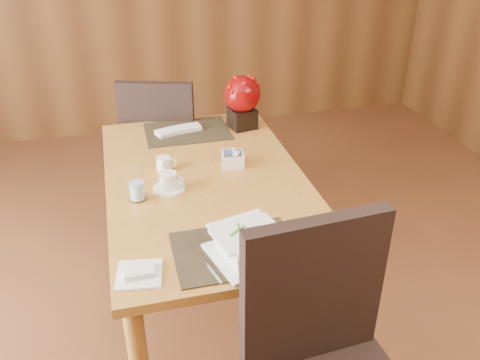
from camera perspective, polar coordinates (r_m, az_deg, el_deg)
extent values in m
cube|color=#BB8134|center=(2.33, -3.76, -0.35)|extent=(0.90, 1.50, 0.04)
cylinder|color=#BB8134|center=(3.09, -13.14, -1.12)|extent=(0.07, 0.07, 0.71)
cylinder|color=#BB8134|center=(2.14, 11.14, -16.86)|extent=(0.07, 0.07, 0.71)
cylinder|color=#BB8134|center=(3.18, 0.96, 0.63)|extent=(0.07, 0.07, 0.71)
cube|color=black|center=(1.87, -0.50, -7.88)|extent=(0.45, 0.33, 0.01)
cube|color=black|center=(2.81, -5.95, 5.47)|extent=(0.45, 0.33, 0.01)
cube|color=white|center=(1.84, 0.94, -8.42)|extent=(0.31, 0.31, 0.01)
cube|color=white|center=(1.81, 0.95, -7.20)|extent=(0.22, 0.22, 0.09)
cylinder|color=tan|center=(1.81, 0.95, -7.14)|extent=(0.17, 0.17, 0.07)
cylinder|color=white|center=(2.26, -7.95, -0.93)|extent=(0.14, 0.14, 0.01)
cylinder|color=white|center=(2.24, -8.02, -0.04)|extent=(0.10, 0.10, 0.07)
cylinder|color=black|center=(2.22, -8.08, 0.65)|extent=(0.07, 0.07, 0.01)
cylinder|color=white|center=(2.17, -11.56, -0.40)|extent=(0.08, 0.08, 0.16)
cube|color=white|center=(2.43, -0.83, 2.36)|extent=(0.12, 0.12, 0.06)
cube|color=black|center=(2.83, 0.25, 6.98)|extent=(0.16, 0.16, 0.11)
sphere|color=#830507|center=(2.78, 0.26, 9.62)|extent=(0.20, 0.20, 0.20)
cube|color=white|center=(1.79, -11.24, -10.37)|extent=(0.17, 0.17, 0.01)
cube|color=black|center=(1.65, 8.25, -12.23)|extent=(0.48, 0.09, 0.54)
cube|color=black|center=(3.29, -8.20, 3.28)|extent=(0.57, 0.57, 0.06)
cube|color=black|center=(2.99, -9.32, 6.28)|extent=(0.43, 0.18, 0.49)
cylinder|color=black|center=(3.53, -4.38, 1.04)|extent=(0.04, 0.04, 0.42)
cylinder|color=black|center=(3.21, -5.24, -2.14)|extent=(0.04, 0.04, 0.42)
cylinder|color=black|center=(3.60, -10.30, 1.20)|extent=(0.04, 0.04, 0.42)
cylinder|color=black|center=(3.28, -11.73, -1.89)|extent=(0.04, 0.04, 0.42)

